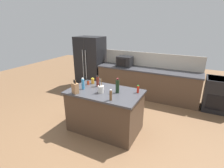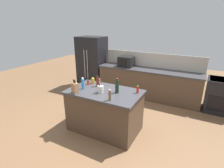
% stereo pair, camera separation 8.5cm
% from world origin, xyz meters
% --- Properties ---
extents(ground_plane, '(14.00, 14.00, 0.00)m').
position_xyz_m(ground_plane, '(0.00, 0.00, 0.00)').
color(ground_plane, brown).
extents(back_counter_run, '(3.24, 0.66, 0.94)m').
position_xyz_m(back_counter_run, '(0.30, 2.20, 0.47)').
color(back_counter_run, '#4C3828').
rests_on(back_counter_run, ground_plane).
extents(wall_backsplash, '(3.20, 0.03, 0.46)m').
position_xyz_m(wall_backsplash, '(0.30, 2.52, 1.17)').
color(wall_backsplash, '#B2A899').
rests_on(wall_backsplash, back_counter_run).
extents(kitchen_island, '(1.58, 0.95, 0.94)m').
position_xyz_m(kitchen_island, '(0.00, 0.00, 0.47)').
color(kitchen_island, '#4C3828').
rests_on(kitchen_island, ground_plane).
extents(refrigerator, '(0.97, 0.75, 1.84)m').
position_xyz_m(refrigerator, '(-1.84, 2.25, 0.92)').
color(refrigerator, black).
rests_on(refrigerator, ground_plane).
extents(range_oven, '(0.76, 0.65, 0.92)m').
position_xyz_m(range_oven, '(2.34, 2.20, 0.47)').
color(range_oven, black).
rests_on(range_oven, ground_plane).
extents(microwave, '(0.47, 0.39, 0.34)m').
position_xyz_m(microwave, '(-0.46, 2.20, 1.11)').
color(microwave, black).
rests_on(microwave, back_counter_run).
extents(knife_block, '(0.15, 0.14, 0.29)m').
position_xyz_m(knife_block, '(-0.48, -0.38, 1.05)').
color(knife_block, '#936B47').
rests_on(knife_block, kitchen_island).
extents(utensil_crock, '(0.12, 0.12, 0.32)m').
position_xyz_m(utensil_crock, '(-0.03, -0.11, 1.02)').
color(utensil_crock, beige).
rests_on(utensil_crock, kitchen_island).
extents(wine_bottle, '(0.08, 0.08, 0.32)m').
position_xyz_m(wine_bottle, '(0.28, 0.05, 1.09)').
color(wine_bottle, black).
rests_on(wine_bottle, kitchen_island).
extents(spice_jar_paprika, '(0.06, 0.06, 0.11)m').
position_xyz_m(spice_jar_paprika, '(-0.55, 0.18, 0.99)').
color(spice_jar_paprika, '#B73D1E').
rests_on(spice_jar_paprika, kitchen_island).
extents(hot_sauce_bottle, '(0.05, 0.05, 0.16)m').
position_xyz_m(hot_sauce_bottle, '(0.66, 0.24, 1.02)').
color(hot_sauce_bottle, red).
rests_on(hot_sauce_bottle, kitchen_island).
extents(pepper_grinder, '(0.05, 0.05, 0.22)m').
position_xyz_m(pepper_grinder, '(0.32, -0.34, 1.04)').
color(pepper_grinder, brown).
rests_on(pepper_grinder, kitchen_island).
extents(salt_shaker, '(0.05, 0.05, 0.11)m').
position_xyz_m(salt_shaker, '(-0.07, 0.05, 0.99)').
color(salt_shaker, silver).
rests_on(salt_shaker, kitchen_island).
extents(vinegar_bottle, '(0.06, 0.06, 0.25)m').
position_xyz_m(vinegar_bottle, '(-0.28, 0.19, 1.06)').
color(vinegar_bottle, maroon).
rests_on(vinegar_bottle, kitchen_island).
extents(dish_soap_bottle, '(0.06, 0.06, 0.25)m').
position_xyz_m(dish_soap_bottle, '(-0.48, -0.10, 1.06)').
color(dish_soap_bottle, '#3384BC').
rests_on(dish_soap_bottle, kitchen_island).
extents(honey_jar, '(0.07, 0.07, 0.14)m').
position_xyz_m(honey_jar, '(-0.49, 0.30, 1.00)').
color(honey_jar, gold).
rests_on(honey_jar, kitchen_island).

